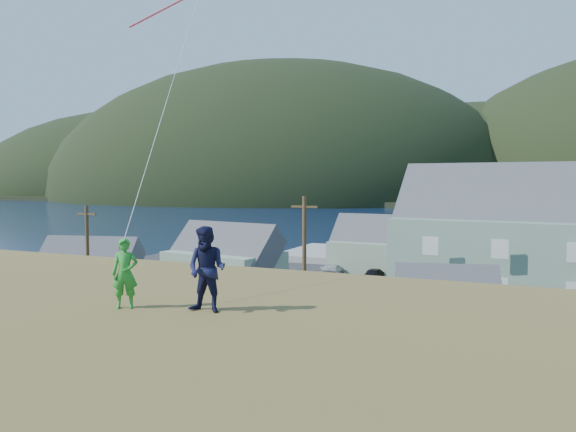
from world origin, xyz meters
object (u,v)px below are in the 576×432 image
Objects in this scene: wharf at (390,257)px; kite_flyer_green at (125,273)px; shed_palegreen_near at (224,260)px; shed_white at (447,301)px; shed_palegreen_far at (387,248)px; shed_teal at (88,272)px; kite_flyer_navy at (207,269)px.

kite_flyer_green is at bearing -82.18° from wharf.
shed_palegreen_near is at bearing 86.15° from kite_flyer_green.
shed_white is 0.63× the size of shed_palegreen_far.
kite_flyer_green reaches higher than shed_teal.
shed_palegreen_far is at bearing 96.69° from kite_flyer_navy.
kite_flyer_green is (8.06, -58.68, 7.50)m from wharf.
shed_palegreen_far reaches higher than shed_teal.
shed_palegreen_far is (19.70, 21.75, 0.54)m from shed_teal.
shed_white is (11.07, -30.86, 1.61)m from wharf.
wharf is at bearing 67.03° from kite_flyer_green.
shed_white is 21.52m from shed_palegreen_far.
kite_flyer_navy is at bearing -50.33° from shed_palegreen_near.
kite_flyer_green is 1.85m from kite_flyer_navy.
shed_palegreen_near is (8.08, 8.30, 0.38)m from shed_teal.
kite_flyer_navy reaches higher than shed_palegreen_near.
kite_flyer_green is at bearing -52.97° from shed_palegreen_near.
wharf is 37.27m from shed_teal.
kite_flyer_green reaches higher than shed_palegreen_near.
shed_teal is 36.56m from kite_flyer_green.
kite_flyer_navy reaches higher than shed_palegreen_far.
shed_palegreen_far is (11.62, 13.45, 0.16)m from shed_palegreen_near.
shed_teal is at bearing 134.68° from kite_flyer_navy.
wharf is 32.83m from shed_white.
shed_palegreen_far is (2.38, -11.20, 2.49)m from wharf.
shed_teal is 28.47m from shed_white.
shed_palegreen_near is 17.77m from shed_palegreen_far.
shed_teal is at bearing -117.73° from wharf.
kite_flyer_green is 0.84× the size of kite_flyer_navy.
kite_flyer_green is (17.29, -34.03, 5.18)m from shed_palegreen_near.
kite_flyer_navy is at bearing -80.40° from wharf.
wharf is 2.19× the size of shed_palegreen_far.
shed_white is 4.18× the size of kite_flyer_navy.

